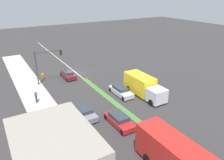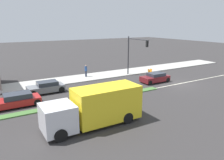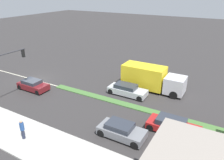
# 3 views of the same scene
# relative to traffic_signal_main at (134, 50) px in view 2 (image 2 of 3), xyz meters

# --- Properties ---
(ground_plane) EXTENTS (160.00, 160.00, 0.00)m
(ground_plane) POSITION_rel_traffic_signal_main_xyz_m (-6.12, 15.35, -3.90)
(ground_plane) COLOR #333030
(sidewalk_right) EXTENTS (4.00, 73.00, 0.12)m
(sidewalk_right) POSITION_rel_traffic_signal_main_xyz_m (2.88, 15.85, -3.84)
(sidewalk_right) COLOR #B2AFA8
(sidewalk_right) RESTS_ON ground
(lane_marking_center) EXTENTS (0.16, 60.00, 0.01)m
(lane_marking_center) POSITION_rel_traffic_signal_main_xyz_m (-6.12, -2.65, -3.90)
(lane_marking_center) COLOR beige
(lane_marking_center) RESTS_ON ground
(traffic_signal_main) EXTENTS (4.59, 0.34, 5.60)m
(traffic_signal_main) POSITION_rel_traffic_signal_main_xyz_m (0.00, 0.00, 0.00)
(traffic_signal_main) COLOR #333338
(traffic_signal_main) RESTS_ON sidewalk_right
(pedestrian) EXTENTS (0.34, 0.34, 1.71)m
(pedestrian) POSITION_rel_traffic_signal_main_xyz_m (3.15, 6.13, -2.88)
(pedestrian) COLOR #282D42
(pedestrian) RESTS_ON sidewalk_right
(warning_aframe_sign) EXTENTS (0.45, 0.53, 0.84)m
(warning_aframe_sign) POSITION_rel_traffic_signal_main_xyz_m (-0.09, -2.99, -3.47)
(warning_aframe_sign) COLOR orange
(warning_aframe_sign) RESTS_ON ground
(delivery_truck) EXTENTS (2.44, 7.50, 2.87)m
(delivery_truck) POSITION_rel_traffic_signal_main_xyz_m (-11.12, 11.66, -2.43)
(delivery_truck) COLOR silver
(delivery_truck) RESTS_ON ground
(hatchback_red) EXTENTS (1.85, 4.40, 1.26)m
(hatchback_red) POSITION_rel_traffic_signal_main_xyz_m (-3.92, 16.40, -3.29)
(hatchback_red) COLOR #AD1E1E
(hatchback_red) RESTS_ON ground
(sedan_maroon) EXTENTS (1.79, 3.83, 1.25)m
(sedan_maroon) POSITION_rel_traffic_signal_main_xyz_m (-3.92, -0.63, -3.29)
(sedan_maroon) COLOR maroon
(sedan_maroon) RESTS_ON ground
(sedan_silver) EXTENTS (1.73, 4.51, 1.29)m
(sedan_silver) POSITION_rel_traffic_signal_main_xyz_m (-8.32, 9.89, -3.27)
(sedan_silver) COLOR #B7BABF
(sedan_silver) RESTS_ON ground
(suv_grey) EXTENTS (1.81, 3.95, 1.28)m
(suv_grey) POSITION_rel_traffic_signal_main_xyz_m (-1.12, 12.89, -3.27)
(suv_grey) COLOR slate
(suv_grey) RESTS_ON ground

